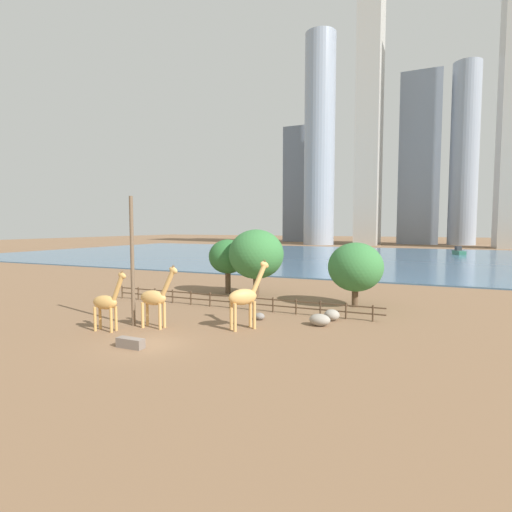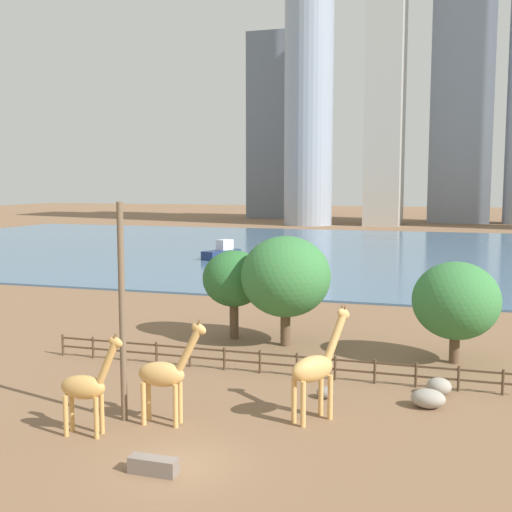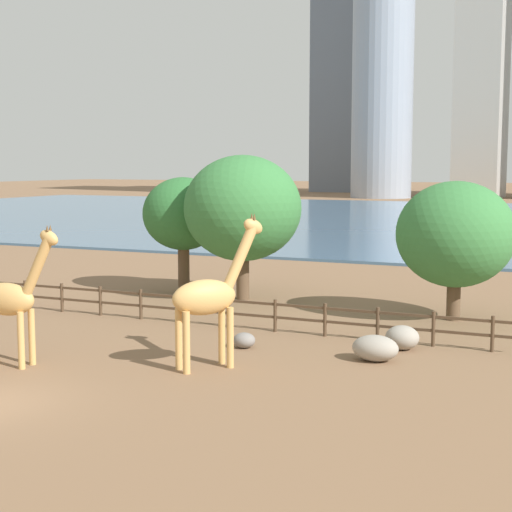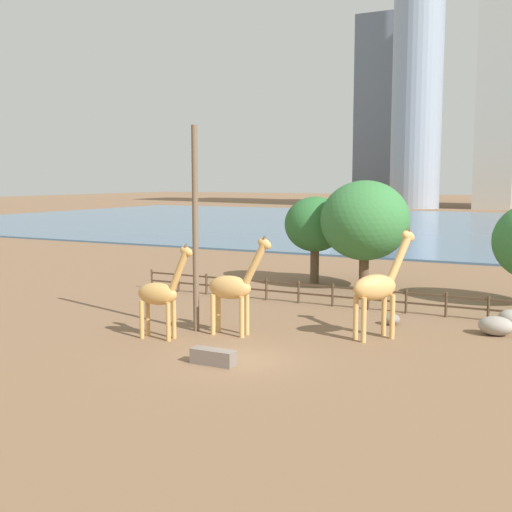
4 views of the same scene
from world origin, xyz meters
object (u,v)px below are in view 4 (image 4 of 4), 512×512
giraffe_companion (378,287)px  feeding_trough (213,357)px  boulder_near_fence (496,326)px  tree_left_large (365,221)px  boulder_small (392,319)px  boulder_by_pole (511,318)px  tree_center_broad (315,225)px  giraffe_young (161,294)px  giraffe_tall (233,287)px  boat_ferry (319,223)px  utility_pole (195,230)px

giraffe_companion → feeding_trough: bearing=-175.7°
boulder_near_fence → tree_left_large: size_ratio=0.22×
boulder_small → giraffe_companion: bearing=-87.1°
boulder_by_pole → tree_center_broad: tree_center_broad is taller
giraffe_young → giraffe_companion: bearing=20.8°
boulder_small → giraffe_young: bearing=-138.8°
giraffe_tall → boulder_by_pole: 13.62m
boulder_near_fence → boat_ferry: 59.53m
giraffe_companion → boulder_near_fence: 5.94m
utility_pole → tree_center_broad: bearing=91.1°
boulder_by_pole → tree_left_large: bearing=143.2°
giraffe_tall → boulder_near_fence: bearing=22.2°
tree_center_broad → boulder_small: bearing=-51.2°
giraffe_young → boat_ferry: 61.49m
giraffe_young → feeding_trough: giraffe_young is taller
boulder_small → utility_pole: bearing=-145.4°
boulder_small → tree_center_broad: bearing=128.8°
boulder_by_pole → feeding_trough: bearing=-128.8°
boulder_near_fence → boat_ferry: boat_ferry is taller
tree_left_large → boat_ferry: bearing=115.1°
feeding_trough → boat_ferry: 65.00m
giraffe_tall → boulder_small: (5.95, 5.37, -1.95)m
giraffe_tall → boat_ferry: 60.21m
tree_center_broad → feeding_trough: bearing=-79.1°
giraffe_young → tree_center_broad: bearing=82.5°
boulder_by_pole → boat_ferry: bearing=120.8°
feeding_trough → tree_left_large: size_ratio=0.25×
boulder_by_pole → feeding_trough: (-9.63, -11.99, -0.14)m
boulder_small → feeding_trough: feeding_trough is taller
tree_center_broad → utility_pole: bearing=-88.9°
giraffe_tall → tree_center_broad: bearing=93.7°
utility_pole → feeding_trough: bearing=-51.1°
tree_left_large → giraffe_companion: bearing=-69.7°
giraffe_companion → tree_center_broad: (-8.36, 13.19, 1.68)m
giraffe_tall → giraffe_young: bearing=-145.5°
boulder_small → boat_ferry: (-24.40, 51.94, 0.79)m
boulder_small → tree_center_broad: (-8.21, 10.20, 3.77)m
giraffe_companion → utility_pole: bearing=144.3°
giraffe_companion → utility_pole: (-8.07, -2.47, 2.44)m
boulder_near_fence → feeding_trough: (-9.19, -9.98, -0.14)m
boulder_small → tree_left_large: tree_left_large is taller
tree_left_large → boat_ferry: (-19.98, 42.58, -3.41)m
boulder_near_fence → feeding_trough: boulder_near_fence is taller
tree_left_large → tree_center_broad: size_ratio=1.19×
boulder_by_pole → feeding_trough: boulder_by_pole is taller
tree_left_large → feeding_trough: bearing=-89.8°
boulder_small → feeding_trough: (-4.34, -9.89, 0.02)m
feeding_trough → boat_ferry: size_ratio=0.29×
giraffe_tall → tree_center_broad: (-2.26, 15.57, 1.82)m
giraffe_tall → giraffe_companion: giraffe_companion is taller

